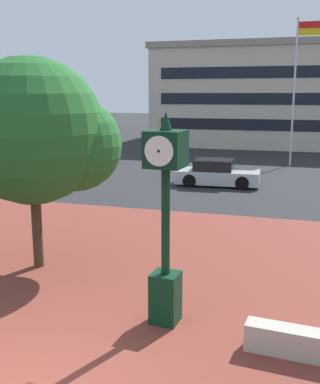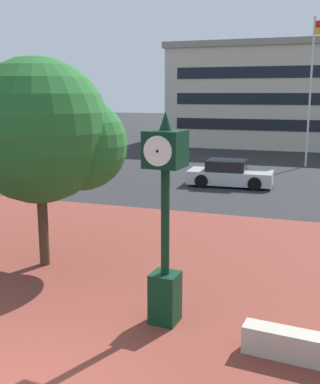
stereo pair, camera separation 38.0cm
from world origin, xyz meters
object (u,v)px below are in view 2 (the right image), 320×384
(civic_building, at_px, (305,95))
(car_street_near, at_px, (229,174))
(plaza_tree, at_px, (48,134))
(street_clock, at_px, (165,217))
(flagpole_primary, at_px, (313,82))

(civic_building, bearing_deg, car_street_near, -96.19)
(plaza_tree, xyz_separation_m, car_street_near, (2.38, 12.27, -2.89))
(street_clock, relative_size, civic_building, 0.18)
(street_clock, relative_size, plaza_tree, 0.77)
(car_street_near, bearing_deg, civic_building, 171.18)
(flagpole_primary, xyz_separation_m, civic_building, (-0.98, 15.23, -0.81))
(car_street_near, relative_size, flagpole_primary, 0.46)
(plaza_tree, xyz_separation_m, civic_building, (4.87, 35.26, 0.86))
(civic_building, bearing_deg, flagpole_primary, -86.33)
(plaza_tree, height_order, flagpole_primary, flagpole_primary)
(civic_building, bearing_deg, street_clock, -91.58)
(flagpole_primary, distance_m, civic_building, 15.28)
(flagpole_primary, height_order, civic_building, flagpole_primary)
(street_clock, height_order, car_street_near, street_clock)
(street_clock, bearing_deg, car_street_near, 100.27)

